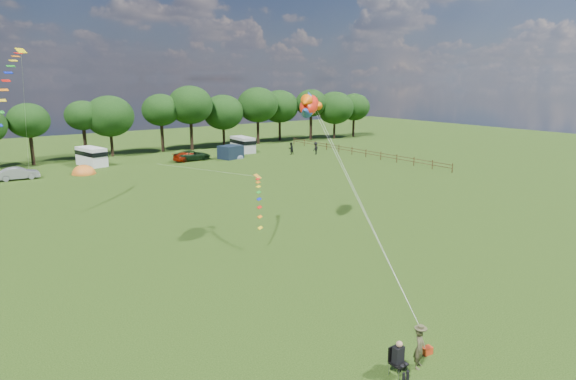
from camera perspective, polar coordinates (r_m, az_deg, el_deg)
ground_plane at (r=27.78m, az=9.82°, el=-11.13°), size 180.00×180.00×0.00m
tree_line at (r=76.50m, az=-17.69°, el=8.72°), size 102.98×10.98×10.27m
fence at (r=73.19m, az=8.40°, el=4.57°), size 0.12×33.12×1.20m
car_b at (r=63.22m, az=-29.33°, el=1.72°), size 4.14×1.74×1.43m
car_c at (r=69.28m, az=-11.76°, el=3.91°), size 4.51×2.62×1.27m
car_d at (r=69.64m, az=-11.26°, el=4.04°), size 5.23×2.42×1.42m
campervan_c at (r=69.15m, az=-22.27°, el=3.76°), size 3.17×5.33×2.44m
campervan_d at (r=76.46m, az=-5.38°, el=5.46°), size 2.29×4.98×2.40m
tent_orange at (r=63.58m, az=-23.02°, el=1.78°), size 2.83×3.10×2.22m
tent_greyblue at (r=71.14m, az=-6.41°, el=3.83°), size 2.91×3.19×2.16m
awning_navy at (r=70.34m, az=-6.82°, el=4.49°), size 3.56×3.14×1.90m
kite_flyer at (r=20.77m, az=15.33°, el=-17.63°), size 0.73×0.63×1.70m
camp_chair at (r=20.11m, az=12.87°, el=-18.47°), size 0.60×0.59×1.48m
kite_bag at (r=22.07m, az=16.14°, el=-17.80°), size 0.47×0.34×0.32m
fish_kite at (r=34.33m, az=2.44°, el=9.97°), size 3.50×3.27×2.03m
streamer_kite_a at (r=43.48m, az=-29.99°, el=11.85°), size 3.45×5.56×5.80m
streamer_kite_c at (r=35.01m, az=-3.51°, el=-0.25°), size 3.13×4.86×2.78m
walker_a at (r=73.77m, az=0.35°, el=4.95°), size 0.96×0.66×1.85m
walker_b at (r=73.94m, az=3.29°, el=4.96°), size 1.34×1.02×1.88m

